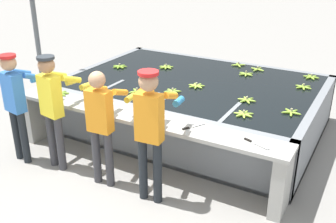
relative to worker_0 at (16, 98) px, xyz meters
The scene contains 24 objects.
ground_plane 1.96m from the worker_0, 12.49° to the left, with size 80.00×80.00×0.00m, color gray.
wash_tank 2.88m from the worker_0, 54.09° to the left, with size 4.20×2.97×0.85m.
work_ledge 1.80m from the worker_0, 19.66° to the left, with size 4.20×0.45×0.85m.
worker_0 is the anchor object (origin of this frame).
worker_1 0.61m from the worker_0, 10.40° to the left, with size 0.48×0.74×1.66m.
worker_2 1.44m from the worker_0, ahead, with size 0.44×0.72×1.58m.
worker_3 2.18m from the worker_0, ahead, with size 0.45×0.73×1.70m.
banana_bunch_floating_0 2.75m from the worker_0, 47.78° to the left, with size 0.28×0.28×0.08m.
banana_bunch_floating_1 4.42m from the worker_0, 40.02° to the left, with size 0.28×0.28×0.08m.
banana_bunch_floating_2 3.33m from the worker_0, 33.52° to the left, with size 0.28×0.27×0.08m.
banana_bunch_floating_3 1.77m from the worker_0, 49.43° to the left, with size 0.25×0.25×0.08m.
banana_bunch_floating_4 2.86m from the worker_0, 71.77° to the left, with size 0.28×0.28×0.08m.
banana_bunch_floating_5 3.19m from the worker_0, 24.31° to the left, with size 0.28×0.28×0.08m.
banana_bunch_floating_6 4.19m from the worker_0, 54.54° to the left, with size 0.28×0.28×0.08m.
banana_bunch_floating_7 2.30m from the worker_0, 44.58° to the left, with size 0.27×0.28×0.08m.
banana_bunch_floating_8 3.84m from the worker_0, 52.43° to the left, with size 0.28×0.28×0.08m.
banana_bunch_floating_9 3.85m from the worker_0, 26.11° to the left, with size 0.27×0.28×0.08m.
banana_bunch_floating_10 4.06m from the worker_0, 59.99° to the left, with size 0.25×0.25×0.08m.
banana_bunch_floating_11 2.32m from the worker_0, 87.20° to the left, with size 0.28×0.28×0.08m.
banana_bunch_floating_12 4.82m from the worker_0, 45.38° to the left, with size 0.28×0.26×0.08m.
banana_bunch_ledge_0 0.70m from the worker_0, 75.13° to the left, with size 0.28×0.28×0.08m.
knife_0 2.53m from the worker_0, 13.69° to the left, with size 0.19×0.32×0.02m.
knife_1 3.33m from the worker_0, 10.31° to the left, with size 0.34×0.15×0.02m.
support_post_left 2.16m from the worker_0, 127.41° to the left, with size 0.09×0.09×3.20m.
Camera 1 is at (2.76, -3.82, 3.00)m, focal length 42.00 mm.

